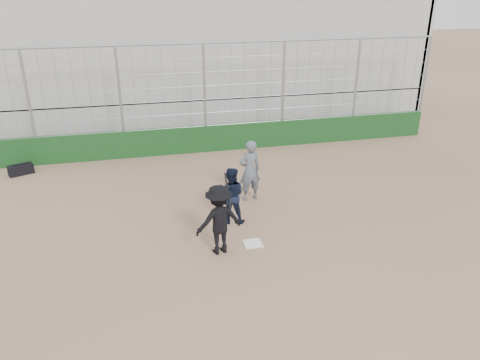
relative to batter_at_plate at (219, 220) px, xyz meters
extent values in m
plane|color=brown|center=(0.88, 0.14, -0.87)|extent=(90.00, 90.00, 0.00)
cube|color=white|center=(0.88, 0.14, -0.86)|extent=(0.44, 0.44, 0.02)
cube|color=#113815|center=(0.88, 7.14, -0.37)|extent=(18.00, 0.25, 1.00)
cylinder|color=gray|center=(0.88, 7.14, 1.13)|extent=(0.10, 0.10, 4.00)
cylinder|color=gray|center=(9.88, 7.14, 1.13)|extent=(0.10, 0.10, 4.00)
cylinder|color=gray|center=(0.88, 7.14, 3.13)|extent=(18.00, 0.07, 0.07)
cube|color=#979797|center=(0.88, 12.09, -0.07)|extent=(20.00, 6.70, 1.60)
cube|color=#979797|center=(0.88, 12.09, 2.83)|extent=(20.00, 6.70, 4.20)
cube|color=#979797|center=(10.88, 12.09, 2.03)|extent=(0.25, 6.70, 6.10)
imported|color=black|center=(0.00, 0.00, 0.00)|extent=(1.24, 0.88, 1.74)
cylinder|color=black|center=(0.25, 0.15, 0.67)|extent=(0.07, 0.57, 0.71)
imported|color=black|center=(0.58, 1.37, -0.35)|extent=(0.90, 0.77, 1.04)
sphere|color=maroon|center=(0.58, 1.37, 0.07)|extent=(0.28, 0.28, 0.28)
imported|color=#4E5863|center=(1.44, 2.66, -0.04)|extent=(0.74, 0.56, 1.66)
cube|color=black|center=(-5.58, 6.30, -0.70)|extent=(0.86, 0.61, 0.34)
cylinder|color=black|center=(-5.58, 6.30, -0.52)|extent=(0.49, 0.23, 0.04)
camera|label=1|loc=(-1.75, -9.57, 5.24)|focal=35.00mm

